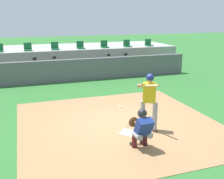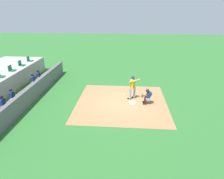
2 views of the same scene
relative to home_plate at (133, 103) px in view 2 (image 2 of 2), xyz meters
The scene contains 15 objects.
ground_plane 0.80m from the home_plate, 90.00° to the left, with size 80.00×80.00×0.00m, color #2D6B2D.
dirt_infield 0.80m from the home_plate, 90.00° to the left, with size 6.40×6.40×0.01m, color #9E754C.
home_plate is the anchor object (origin of this frame).
batter_at_plate 1.23m from the home_plate, ahead, with size 0.55×0.90×1.80m.
catcher_crouched 1.13m from the home_plate, 91.04° to the right, with size 0.50×2.00×1.13m.
dugout_wall 7.32m from the home_plate, 90.00° to the left, with size 13.00×0.30×1.20m, color #59595E.
dugout_bench 8.30m from the home_plate, 90.00° to the left, with size 11.80×0.44×0.45m, color olive.
dugout_player_0 8.46m from the home_plate, 105.04° to the left, with size 0.49×0.70×1.30m.
dugout_player_1 8.25m from the home_plate, 97.80° to the left, with size 0.49×0.70×1.30m.
dugout_player_2 8.43m from the home_plate, 75.60° to the left, with size 0.49×0.70×1.30m.
dugout_player_3 8.77m from the home_plate, 68.57° to the left, with size 0.49×0.70×1.30m.
stadium_seat_4 10.32m from the home_plate, 85.44° to the left, with size 0.46×0.46×0.48m.
stadium_seat_5 10.58m from the home_plate, 76.53° to the left, with size 0.46×0.46×0.48m.
stadium_seat_6 11.06m from the home_plate, 68.24° to the left, with size 0.46×0.46×0.48m.
stadium_seat_7 11.76m from the home_plate, 60.81° to the left, with size 0.46×0.46×0.48m.
Camera 2 is at (-12.62, -0.27, 6.33)m, focal length 31.28 mm.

